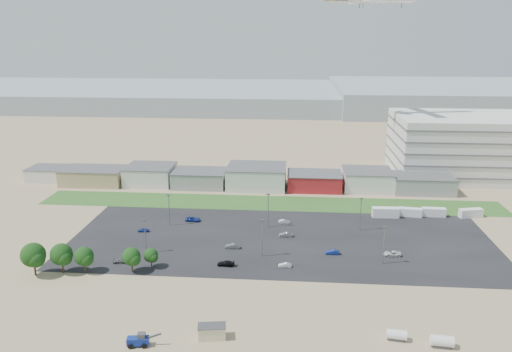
# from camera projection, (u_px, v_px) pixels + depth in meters

# --- Properties ---
(ground) EXTENTS (700.00, 700.00, 0.00)m
(ground) POSITION_uv_depth(u_px,v_px,m) (258.00, 270.00, 123.99)
(ground) COLOR #997D61
(ground) RESTS_ON ground
(parking_lot) EXTENTS (120.00, 50.00, 0.01)m
(parking_lot) POSITION_uv_depth(u_px,v_px,m) (281.00, 239.00, 142.78)
(parking_lot) COLOR black
(parking_lot) RESTS_ON ground
(grass_strip) EXTENTS (160.00, 16.00, 0.02)m
(grass_strip) POSITION_uv_depth(u_px,v_px,m) (270.00, 203.00, 173.85)
(grass_strip) COLOR #2F5821
(grass_strip) RESTS_ON ground
(hills_backdrop) EXTENTS (700.00, 200.00, 9.00)m
(hills_backdrop) POSITION_uv_depth(u_px,v_px,m) (334.00, 99.00, 421.72)
(hills_backdrop) COLOR gray
(hills_backdrop) RESTS_ON ground
(building_row) EXTENTS (170.00, 20.00, 8.00)m
(building_row) POSITION_uv_depth(u_px,v_px,m) (228.00, 176.00, 192.31)
(building_row) COLOR silver
(building_row) RESTS_ON ground
(parking_garage) EXTENTS (80.00, 40.00, 25.00)m
(parking_garage) POSITION_uv_depth(u_px,v_px,m) (494.00, 146.00, 204.67)
(parking_garage) COLOR silver
(parking_garage) RESTS_ON ground
(portable_shed) EXTENTS (5.79, 3.60, 2.74)m
(portable_shed) POSITION_uv_depth(u_px,v_px,m) (212.00, 332.00, 96.04)
(portable_shed) COLOR beige
(portable_shed) RESTS_ON ground
(telehandler) EXTENTS (6.70, 3.03, 2.69)m
(telehandler) POSITION_uv_depth(u_px,v_px,m) (138.00, 340.00, 93.58)
(telehandler) COLOR navy
(telehandler) RESTS_ON ground
(storage_tank_nw) EXTENTS (3.98, 2.39, 2.25)m
(storage_tank_nw) POSITION_uv_depth(u_px,v_px,m) (397.00, 335.00, 95.50)
(storage_tank_nw) COLOR silver
(storage_tank_nw) RESTS_ON ground
(storage_tank_ne) EXTENTS (4.36, 2.48, 2.51)m
(storage_tank_ne) POSITION_uv_depth(u_px,v_px,m) (442.00, 341.00, 93.33)
(storage_tank_ne) COLOR silver
(storage_tank_ne) RESTS_ON ground
(box_trailer_a) EXTENTS (8.47, 2.82, 3.15)m
(box_trailer_a) POSITION_uv_depth(u_px,v_px,m) (385.00, 212.00, 159.99)
(box_trailer_a) COLOR silver
(box_trailer_a) RESTS_ON ground
(box_trailer_b) EXTENTS (7.45, 3.17, 2.71)m
(box_trailer_b) POSITION_uv_depth(u_px,v_px,m) (410.00, 212.00, 160.84)
(box_trailer_b) COLOR silver
(box_trailer_b) RESTS_ON ground
(box_trailer_c) EXTENTS (7.45, 2.57, 2.76)m
(box_trailer_c) POSITION_uv_depth(u_px,v_px,m) (434.00, 212.00, 160.82)
(box_trailer_c) COLOR silver
(box_trailer_c) RESTS_ON ground
(box_trailer_d) EXTENTS (7.84, 4.07, 2.81)m
(box_trailer_d) POSITION_uv_depth(u_px,v_px,m) (471.00, 213.00, 159.89)
(box_trailer_d) COLOR silver
(box_trailer_d) RESTS_ON ground
(tree_far_left) EXTENTS (6.33, 6.33, 9.50)m
(tree_far_left) POSITION_uv_depth(u_px,v_px,m) (33.00, 257.00, 120.21)
(tree_far_left) COLOR black
(tree_far_left) RESTS_ON ground
(tree_left) EXTENTS (5.75, 5.75, 8.63)m
(tree_left) POSITION_uv_depth(u_px,v_px,m) (62.00, 257.00, 121.71)
(tree_left) COLOR black
(tree_left) RESTS_ON ground
(tree_mid) EXTENTS (5.02, 5.02, 7.53)m
(tree_mid) POSITION_uv_depth(u_px,v_px,m) (84.00, 258.00, 122.10)
(tree_mid) COLOR black
(tree_mid) RESTS_ON ground
(tree_right) EXTENTS (4.79, 4.79, 7.19)m
(tree_right) POSITION_uv_depth(u_px,v_px,m) (131.00, 258.00, 122.36)
(tree_right) COLOR black
(tree_right) RESTS_ON ground
(tree_near) EXTENTS (3.82, 3.82, 5.73)m
(tree_near) POSITION_uv_depth(u_px,v_px,m) (151.00, 257.00, 125.03)
(tree_near) COLOR black
(tree_near) RESTS_ON ground
(lightpole_front_l) EXTENTS (1.12, 0.47, 9.53)m
(lightpole_front_l) POSITION_uv_depth(u_px,v_px,m) (145.00, 236.00, 133.00)
(lightpole_front_l) COLOR slate
(lightpole_front_l) RESTS_ON ground
(lightpole_front_m) EXTENTS (1.21, 0.50, 10.29)m
(lightpole_front_m) POSITION_uv_depth(u_px,v_px,m) (262.00, 238.00, 130.64)
(lightpole_front_m) COLOR slate
(lightpole_front_m) RESTS_ON ground
(lightpole_front_r) EXTENTS (1.18, 0.49, 10.05)m
(lightpole_front_r) POSITION_uv_depth(u_px,v_px,m) (384.00, 246.00, 126.36)
(lightpole_front_r) COLOR slate
(lightpole_front_r) RESTS_ON ground
(lightpole_back_l) EXTENTS (1.16, 0.48, 9.88)m
(lightpole_back_l) POSITION_uv_depth(u_px,v_px,m) (169.00, 210.00, 152.27)
(lightpole_back_l) COLOR slate
(lightpole_back_l) RESTS_ON ground
(lightpole_back_m) EXTENTS (1.25, 0.52, 10.64)m
(lightpole_back_m) POSITION_uv_depth(u_px,v_px,m) (268.00, 211.00, 150.63)
(lightpole_back_m) COLOR slate
(lightpole_back_m) RESTS_ON ground
(lightpole_back_r) EXTENTS (1.19, 0.50, 10.11)m
(lightpole_back_r) POSITION_uv_depth(u_px,v_px,m) (360.00, 214.00, 148.22)
(lightpole_back_r) COLOR slate
(lightpole_back_r) RESTS_ON ground
(parked_car_0) EXTENTS (4.61, 2.23, 1.26)m
(parked_car_0) POSITION_uv_depth(u_px,v_px,m) (392.00, 253.00, 132.16)
(parked_car_0) COLOR silver
(parked_car_0) RESTS_ON ground
(parked_car_1) EXTENTS (3.82, 1.40, 1.25)m
(parked_car_1) POSITION_uv_depth(u_px,v_px,m) (333.00, 252.00, 133.04)
(parked_car_1) COLOR navy
(parked_car_1) RESTS_ON ground
(parked_car_3) EXTENTS (4.48, 2.03, 1.27)m
(parked_car_3) POSITION_uv_depth(u_px,v_px,m) (226.00, 263.00, 126.40)
(parked_car_3) COLOR black
(parked_car_3) RESTS_ON ground
(parked_car_4) EXTENTS (4.06, 1.56, 1.32)m
(parked_car_4) POSITION_uv_depth(u_px,v_px,m) (233.00, 246.00, 136.75)
(parked_car_4) COLOR #595B5E
(parked_car_4) RESTS_ON ground
(parked_car_5) EXTENTS (3.31, 1.49, 1.10)m
(parked_car_5) POSITION_uv_depth(u_px,v_px,m) (143.00, 230.00, 148.29)
(parked_car_5) COLOR navy
(parked_car_5) RESTS_ON ground
(parked_car_7) EXTENTS (4.10, 1.71, 1.32)m
(parked_car_7) POSITION_uv_depth(u_px,v_px,m) (286.00, 234.00, 144.68)
(parked_car_7) COLOR #A5A5AA
(parked_car_7) RESTS_ON ground
(parked_car_9) EXTENTS (4.88, 2.51, 1.32)m
(parked_car_9) POSITION_uv_depth(u_px,v_px,m) (193.00, 219.00, 156.68)
(parked_car_9) COLOR navy
(parked_car_9) RESTS_ON ground
(parked_car_10) EXTENTS (3.85, 1.84, 1.08)m
(parked_car_10) POSITION_uv_depth(u_px,v_px,m) (120.00, 261.00, 127.98)
(parked_car_10) COLOR #595B5E
(parked_car_10) RESTS_ON ground
(parked_car_11) EXTENTS (3.72, 1.66, 1.19)m
(parked_car_11) POSITION_uv_depth(u_px,v_px,m) (284.00, 222.00, 154.88)
(parked_car_11) COLOR silver
(parked_car_11) RESTS_ON ground
(parked_car_13) EXTENTS (3.40, 1.40, 1.09)m
(parked_car_13) POSITION_uv_depth(u_px,v_px,m) (285.00, 265.00, 125.71)
(parked_car_13) COLOR silver
(parked_car_13) RESTS_ON ground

